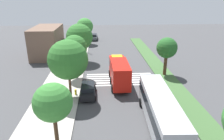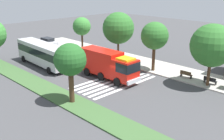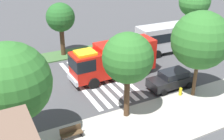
{
  "view_description": "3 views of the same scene",
  "coord_description": "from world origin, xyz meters",
  "px_view_note": "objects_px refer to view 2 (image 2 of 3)",
  "views": [
    {
      "loc": [
        -31.41,
        3.18,
        12.95
      ],
      "look_at": [
        -0.69,
        1.32,
        1.41
      ],
      "focal_mm": 32.67,
      "sensor_mm": 36.0,
      "label": 1
    },
    {
      "loc": [
        21.41,
        -22.85,
        12.18
      ],
      "look_at": [
        -1.85,
        0.18,
        1.44
      ],
      "focal_mm": 42.91,
      "sensor_mm": 36.0,
      "label": 2
    },
    {
      "loc": [
        9.22,
        23.38,
        13.25
      ],
      "look_at": [
        -1.87,
        1.79,
        1.61
      ],
      "focal_mm": 44.89,
      "sensor_mm": 36.0,
      "label": 3
    }
  ],
  "objects_px": {
    "parked_car_west": "(48,42)",
    "median_tree_west": "(70,60)",
    "fire_truck": "(109,64)",
    "transit_bus": "(42,53)",
    "bench_near_shelter": "(210,80)",
    "sidewalk_tree_center": "(155,36)",
    "parked_car_mid": "(112,60)",
    "sidewalk_tree_east": "(212,46)",
    "bench_west_of_shelter": "(186,74)",
    "sidewalk_tree_west": "(118,28)",
    "sidewalk_tree_far_west": "(82,26)",
    "fire_hydrant": "(121,60)"
  },
  "relations": [
    {
      "from": "parked_car_west",
      "to": "parked_car_mid",
      "type": "height_order",
      "value": "parked_car_mid"
    },
    {
      "from": "parked_car_mid",
      "to": "sidewalk_tree_center",
      "type": "xyz_separation_m",
      "value": [
        6.23,
        2.2,
        4.23
      ]
    },
    {
      "from": "parked_car_mid",
      "to": "fire_hydrant",
      "type": "relative_size",
      "value": 6.62
    },
    {
      "from": "bench_near_shelter",
      "to": "sidewalk_tree_west",
      "type": "relative_size",
      "value": 0.21
    },
    {
      "from": "transit_bus",
      "to": "bench_west_of_shelter",
      "type": "xyz_separation_m",
      "value": [
        18.34,
        10.52,
        -1.48
      ]
    },
    {
      "from": "median_tree_west",
      "to": "fire_hydrant",
      "type": "xyz_separation_m",
      "value": [
        -6.4,
        14.21,
        -4.21
      ]
    },
    {
      "from": "bench_west_of_shelter",
      "to": "sidewalk_tree_west",
      "type": "relative_size",
      "value": 0.21
    },
    {
      "from": "transit_bus",
      "to": "sidewalk_tree_west",
      "type": "bearing_deg",
      "value": -120.41
    },
    {
      "from": "sidewalk_tree_center",
      "to": "transit_bus",
      "type": "bearing_deg",
      "value": -143.72
    },
    {
      "from": "parked_car_west",
      "to": "transit_bus",
      "type": "xyz_separation_m",
      "value": [
        10.83,
        -7.65,
        1.18
      ]
    },
    {
      "from": "fire_truck",
      "to": "parked_car_west",
      "type": "distance_m",
      "value": 22.57
    },
    {
      "from": "parked_car_west",
      "to": "sidewalk_tree_far_west",
      "type": "distance_m",
      "value": 9.22
    },
    {
      "from": "parked_car_west",
      "to": "bench_west_of_shelter",
      "type": "height_order",
      "value": "parked_car_west"
    },
    {
      "from": "fire_truck",
      "to": "parked_car_west",
      "type": "relative_size",
      "value": 1.96
    },
    {
      "from": "parked_car_west",
      "to": "sidewalk_tree_center",
      "type": "xyz_separation_m",
      "value": [
        24.25,
        2.2,
        4.25
      ]
    },
    {
      "from": "sidewalk_tree_far_west",
      "to": "fire_hydrant",
      "type": "height_order",
      "value": "sidewalk_tree_far_west"
    },
    {
      "from": "bench_west_of_shelter",
      "to": "transit_bus",
      "type": "bearing_deg",
      "value": -150.17
    },
    {
      "from": "bench_near_shelter",
      "to": "sidewalk_tree_east",
      "type": "distance_m",
      "value": 4.59
    },
    {
      "from": "parked_car_west",
      "to": "transit_bus",
      "type": "bearing_deg",
      "value": -36.82
    },
    {
      "from": "sidewalk_tree_far_west",
      "to": "sidewalk_tree_west",
      "type": "bearing_deg",
      "value": 0.0
    },
    {
      "from": "parked_car_west",
      "to": "sidewalk_tree_far_west",
      "type": "xyz_separation_m",
      "value": [
        8.12,
        2.2,
        3.76
      ]
    },
    {
      "from": "bench_near_shelter",
      "to": "sidewalk_tree_far_west",
      "type": "bearing_deg",
      "value": -178.44
    },
    {
      "from": "sidewalk_tree_far_west",
      "to": "median_tree_west",
      "type": "bearing_deg",
      "value": -41.57
    },
    {
      "from": "parked_car_west",
      "to": "bench_near_shelter",
      "type": "xyz_separation_m",
      "value": [
        32.55,
        2.87,
        -0.3
      ]
    },
    {
      "from": "parked_car_mid",
      "to": "bench_west_of_shelter",
      "type": "distance_m",
      "value": 11.52
    },
    {
      "from": "transit_bus",
      "to": "sidewalk_tree_center",
      "type": "height_order",
      "value": "sidewalk_tree_center"
    },
    {
      "from": "fire_truck",
      "to": "sidewalk_tree_east",
      "type": "relative_size",
      "value": 1.19
    },
    {
      "from": "fire_truck",
      "to": "median_tree_west",
      "type": "height_order",
      "value": "median_tree_west"
    },
    {
      "from": "sidewalk_tree_east",
      "to": "sidewalk_tree_center",
      "type": "bearing_deg",
      "value": -180.0
    },
    {
      "from": "fire_truck",
      "to": "parked_car_mid",
      "type": "relative_size",
      "value": 1.95
    },
    {
      "from": "bench_west_of_shelter",
      "to": "fire_hydrant",
      "type": "distance_m",
      "value": 10.93
    },
    {
      "from": "bench_near_shelter",
      "to": "sidewalk_tree_center",
      "type": "bearing_deg",
      "value": -175.4
    },
    {
      "from": "parked_car_west",
      "to": "median_tree_west",
      "type": "relative_size",
      "value": 0.73
    },
    {
      "from": "parked_car_west",
      "to": "bench_west_of_shelter",
      "type": "xyz_separation_m",
      "value": [
        29.17,
        2.87,
        -0.3
      ]
    },
    {
      "from": "parked_car_mid",
      "to": "transit_bus",
      "type": "xyz_separation_m",
      "value": [
        -7.19,
        -7.65,
        1.16
      ]
    },
    {
      "from": "sidewalk_tree_west",
      "to": "median_tree_west",
      "type": "bearing_deg",
      "value": -63.14
    },
    {
      "from": "sidewalk_tree_east",
      "to": "median_tree_west",
      "type": "xyz_separation_m",
      "value": [
        -7.85,
        -14.71,
        -0.43
      ]
    },
    {
      "from": "parked_car_mid",
      "to": "sidewalk_tree_east",
      "type": "distance_m",
      "value": 15.3
    },
    {
      "from": "bench_west_of_shelter",
      "to": "sidewalk_tree_center",
      "type": "height_order",
      "value": "sidewalk_tree_center"
    },
    {
      "from": "parked_car_west",
      "to": "median_tree_west",
      "type": "height_order",
      "value": "median_tree_west"
    },
    {
      "from": "transit_bus",
      "to": "sidewalk_tree_far_west",
      "type": "relative_size",
      "value": 1.91
    },
    {
      "from": "sidewalk_tree_west",
      "to": "median_tree_west",
      "type": "relative_size",
      "value": 1.23
    },
    {
      "from": "median_tree_west",
      "to": "bench_near_shelter",
      "type": "bearing_deg",
      "value": 62.99
    },
    {
      "from": "bench_near_shelter",
      "to": "fire_truck",
      "type": "bearing_deg",
      "value": -144.8
    },
    {
      "from": "fire_truck",
      "to": "sidewalk_tree_west",
      "type": "xyz_separation_m",
      "value": [
        -4.82,
        6.71,
        3.36
      ]
    },
    {
      "from": "bench_west_of_shelter",
      "to": "fire_hydrant",
      "type": "height_order",
      "value": "bench_west_of_shelter"
    },
    {
      "from": "transit_bus",
      "to": "fire_hydrant",
      "type": "relative_size",
      "value": 16.82
    },
    {
      "from": "parked_car_west",
      "to": "bench_near_shelter",
      "type": "height_order",
      "value": "parked_car_west"
    },
    {
      "from": "bench_near_shelter",
      "to": "sidewalk_tree_center",
      "type": "relative_size",
      "value": 0.23
    },
    {
      "from": "fire_truck",
      "to": "transit_bus",
      "type": "bearing_deg",
      "value": -165.22
    }
  ]
}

